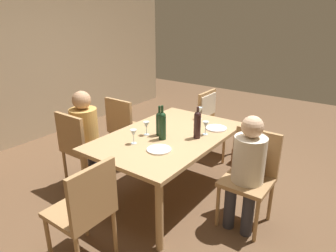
{
  "coord_description": "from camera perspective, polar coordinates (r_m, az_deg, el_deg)",
  "views": [
    {
      "loc": [
        -2.45,
        -1.77,
        1.96
      ],
      "look_at": [
        0.0,
        0.0,
        0.82
      ],
      "focal_mm": 32.38,
      "sensor_mm": 36.0,
      "label": 1
    }
  ],
  "objects": [
    {
      "name": "ground_plane",
      "position": [
        3.6,
        -0.0,
        -12.32
      ],
      "size": [
        10.0,
        10.0,
        0.0
      ],
      "primitive_type": "plane",
      "color": "brown"
    },
    {
      "name": "rear_room_partition",
      "position": [
        5.17,
        -26.0,
        11.85
      ],
      "size": [
        6.4,
        0.12,
        2.7
      ],
      "primitive_type": "cube",
      "color": "tan",
      "rests_on": "ground_plane"
    },
    {
      "name": "dining_table",
      "position": [
        3.3,
        -0.0,
        -2.87
      ],
      "size": [
        1.68,
        1.07,
        0.72
      ],
      "color": "tan",
      "rests_on": "ground_plane"
    },
    {
      "name": "chair_near",
      "position": [
        3.03,
        15.34,
        -8.23
      ],
      "size": [
        0.44,
        0.44,
        0.92
      ],
      "rotation": [
        0.0,
        0.0,
        1.57
      ],
      "color": "#A87F51",
      "rests_on": "ground_plane"
    },
    {
      "name": "chair_far_left",
      "position": [
        3.63,
        -16.26,
        -3.35
      ],
      "size": [
        0.44,
        0.44,
        0.92
      ],
      "rotation": [
        0.0,
        0.0,
        -1.57
      ],
      "color": "#A87F51",
      "rests_on": "ground_plane"
    },
    {
      "name": "chair_left_end",
      "position": [
        2.53,
        -15.29,
        -14.57
      ],
      "size": [
        0.44,
        0.44,
        0.92
      ],
      "color": "#A87F51",
      "rests_on": "ground_plane"
    },
    {
      "name": "chair_far_right",
      "position": [
        4.09,
        -8.03,
        0.05
      ],
      "size": [
        0.44,
        0.44,
        0.92
      ],
      "rotation": [
        0.0,
        0.0,
        -1.57
      ],
      "color": "#A87F51",
      "rests_on": "ground_plane"
    },
    {
      "name": "chair_right_end",
      "position": [
        4.35,
        8.14,
        2.14
      ],
      "size": [
        0.44,
        0.46,
        0.92
      ],
      "rotation": [
        0.0,
        0.0,
        3.14
      ],
      "color": "#A87F51",
      "rests_on": "ground_plane"
    },
    {
      "name": "person_woman_host",
      "position": [
        2.88,
        14.72,
        -7.17
      ],
      "size": [
        0.34,
        0.3,
        1.12
      ],
      "rotation": [
        0.0,
        0.0,
        1.57
      ],
      "color": "#33333D",
      "rests_on": "ground_plane"
    },
    {
      "name": "person_man_bearded",
      "position": [
        3.65,
        -15.08,
        -0.95
      ],
      "size": [
        0.36,
        0.31,
        1.15
      ],
      "rotation": [
        0.0,
        0.0,
        -1.57
      ],
      "color": "#33333D",
      "rests_on": "ground_plane"
    },
    {
      "name": "wine_bottle_tall_green",
      "position": [
        3.14,
        5.54,
        0.39
      ],
      "size": [
        0.07,
        0.07,
        0.34
      ],
      "color": "black",
      "rests_on": "dining_table"
    },
    {
      "name": "wine_bottle_dark_red",
      "position": [
        3.1,
        -1.08,
        0.23
      ],
      "size": [
        0.08,
        0.08,
        0.36
      ],
      "color": "#19381E",
      "rests_on": "dining_table"
    },
    {
      "name": "wine_bottle_short_olive",
      "position": [
        3.21,
        -1.59,
        0.6
      ],
      "size": [
        0.08,
        0.08,
        0.32
      ],
      "color": "#19381E",
      "rests_on": "dining_table"
    },
    {
      "name": "wine_glass_near_left",
      "position": [
        3.03,
        -6.51,
        -1.43
      ],
      "size": [
        0.07,
        0.07,
        0.15
      ],
      "color": "silver",
      "rests_on": "dining_table"
    },
    {
      "name": "wine_glass_centre",
      "position": [
        3.24,
        -4.09,
        0.12
      ],
      "size": [
        0.07,
        0.07,
        0.15
      ],
      "color": "silver",
      "rests_on": "dining_table"
    },
    {
      "name": "wine_glass_near_right",
      "position": [
        3.74,
        5.97,
        2.89
      ],
      "size": [
        0.07,
        0.07,
        0.15
      ],
      "color": "silver",
      "rests_on": "dining_table"
    },
    {
      "name": "wine_glass_far",
      "position": [
        3.26,
        7.1,
        0.15
      ],
      "size": [
        0.07,
        0.07,
        0.15
      ],
      "color": "silver",
      "rests_on": "dining_table"
    },
    {
      "name": "dinner_plate_host",
      "position": [
        2.91,
        -1.69,
        -4.43
      ],
      "size": [
        0.24,
        0.24,
        0.01
      ],
      "primitive_type": "cylinder",
      "color": "silver",
      "rests_on": "dining_table"
    },
    {
      "name": "dinner_plate_guest_left",
      "position": [
        3.47,
        9.07,
        -0.4
      ],
      "size": [
        0.24,
        0.24,
        0.01
      ],
      "primitive_type": "cylinder",
      "color": "white",
      "rests_on": "dining_table"
    },
    {
      "name": "handbag",
      "position": [
        4.35,
        13.34,
        -5.14
      ],
      "size": [
        0.28,
        0.13,
        0.22
      ],
      "primitive_type": "cube",
      "rotation": [
        0.0,
        0.0,
        3.12
      ],
      "color": "brown",
      "rests_on": "ground_plane"
    }
  ]
}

